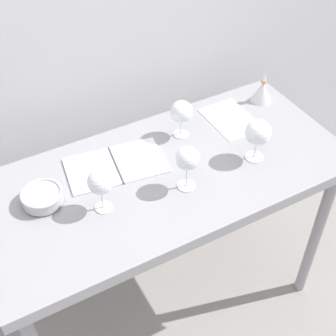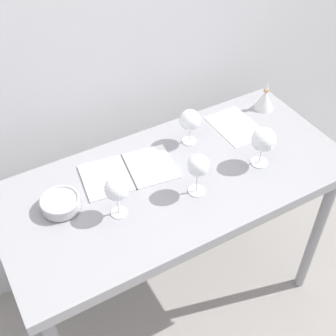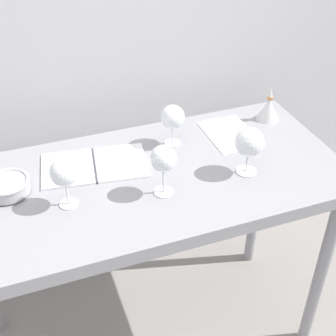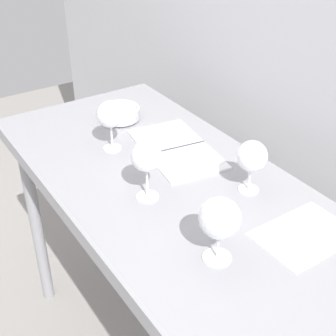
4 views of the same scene
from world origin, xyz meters
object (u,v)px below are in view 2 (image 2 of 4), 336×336
wine_glass_near_left (117,190)px  tasting_bowl (60,203)px  open_notebook (129,172)px  wine_glass_near_right (263,140)px  tasting_sheet_upper (236,126)px  decanter_funnel (265,99)px  wine_glass_near_center (198,166)px  wine_glass_far_right (190,121)px

wine_glass_near_left → tasting_bowl: size_ratio=1.16×
open_notebook → wine_glass_near_right: bearing=-15.0°
open_notebook → tasting_sheet_upper: size_ratio=1.60×
tasting_sheet_upper → tasting_bowl: size_ratio=1.68×
tasting_sheet_upper → decanter_funnel: decanter_funnel is taller
open_notebook → wine_glass_near_left: bearing=-117.1°
wine_glass_near_right → tasting_sheet_upper: wine_glass_near_right is taller
wine_glass_near_left → tasting_sheet_upper: 0.71m
open_notebook → decanter_funnel: bearing=14.6°
wine_glass_near_right → tasting_sheet_upper: size_ratio=0.70×
wine_glass_near_center → decanter_funnel: 0.64m
open_notebook → decanter_funnel: decanter_funnel is taller
wine_glass_far_right → tasting_sheet_upper: 0.26m
wine_glass_near_center → open_notebook: (-0.18, 0.22, -0.13)m
wine_glass_far_right → wine_glass_near_right: wine_glass_near_right is taller
tasting_bowl → wine_glass_near_right: bearing=-11.8°
tasting_sheet_upper → decanter_funnel: 0.21m
wine_glass_near_left → open_notebook: 0.24m
wine_glass_near_center → tasting_bowl: 0.52m
wine_glass_far_right → wine_glass_near_center: wine_glass_near_center is taller
open_notebook → tasting_sheet_upper: open_notebook is taller
wine_glass_far_right → wine_glass_near_center: (-0.13, -0.26, 0.02)m
wine_glass_near_center → decanter_funnel: bearing=28.2°
decanter_funnel → wine_glass_near_right: bearing=-130.7°
wine_glass_near_center → tasting_sheet_upper: size_ratio=0.73×
tasting_sheet_upper → wine_glass_near_center: bearing=-146.1°
wine_glass_near_right → tasting_bowl: size_ratio=1.17×
wine_glass_far_right → wine_glass_near_center: 0.30m
tasting_sheet_upper → tasting_bowl: 0.84m
wine_glass_far_right → decanter_funnel: size_ratio=1.12×
wine_glass_near_center → tasting_bowl: (-0.48, 0.17, -0.10)m
wine_glass_near_left → tasting_bowl: (-0.17, 0.12, -0.09)m
wine_glass_far_right → tasting_sheet_upper: (0.23, -0.02, -0.11)m
wine_glass_near_center → wine_glass_near_right: wine_glass_near_center is taller
open_notebook → tasting_bowl: tasting_bowl is taller
wine_glass_far_right → wine_glass_near_right: size_ratio=0.93×
decanter_funnel → wine_glass_near_center: bearing=-151.8°
wine_glass_far_right → open_notebook: size_ratio=0.41×
wine_glass_far_right → decanter_funnel: bearing=4.8°
wine_glass_near_right → tasting_bowl: 0.81m
decanter_funnel → wine_glass_far_right: bearing=-175.2°
tasting_bowl → decanter_funnel: decanter_funnel is taller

